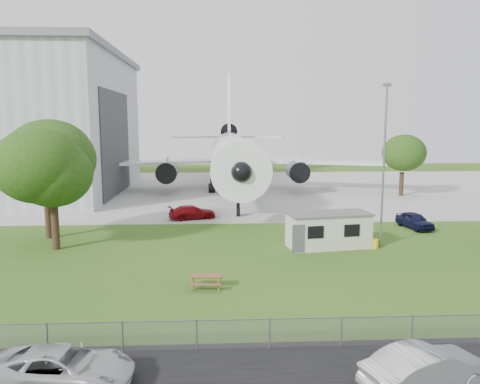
{
  "coord_description": "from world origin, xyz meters",
  "views": [
    {
      "loc": [
        -4.13,
        -27.64,
        9.22
      ],
      "look_at": [
        -2.34,
        8.0,
        4.0
      ],
      "focal_mm": 35.0,
      "sensor_mm": 36.0,
      "label": 1
    }
  ],
  "objects_px": {
    "airliner": "(232,153)",
    "picnic_west": "(206,288)",
    "site_cabin": "(329,230)",
    "car_centre_sedan": "(427,370)"
  },
  "relations": [
    {
      "from": "airliner",
      "to": "picnic_west",
      "type": "xyz_separation_m",
      "value": [
        -2.78,
        -38.01,
        -5.27
      ]
    },
    {
      "from": "site_cabin",
      "to": "airliner",
      "type": "bearing_deg",
      "value": 101.95
    },
    {
      "from": "picnic_west",
      "to": "car_centre_sedan",
      "type": "distance_m",
      "value": 13.32
    },
    {
      "from": "site_cabin",
      "to": "car_centre_sedan",
      "type": "distance_m",
      "value": 19.24
    },
    {
      "from": "site_cabin",
      "to": "picnic_west",
      "type": "xyz_separation_m",
      "value": [
        -9.03,
        -8.48,
        -1.31
      ]
    },
    {
      "from": "airliner",
      "to": "picnic_west",
      "type": "bearing_deg",
      "value": -94.18
    },
    {
      "from": "airliner",
      "to": "car_centre_sedan",
      "type": "bearing_deg",
      "value": -84.04
    },
    {
      "from": "airliner",
      "to": "picnic_west",
      "type": "distance_m",
      "value": 38.48
    },
    {
      "from": "site_cabin",
      "to": "car_centre_sedan",
      "type": "xyz_separation_m",
      "value": [
        -1.16,
        -19.2,
        -0.53
      ]
    },
    {
      "from": "site_cabin",
      "to": "car_centre_sedan",
      "type": "bearing_deg",
      "value": -93.46
    }
  ]
}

